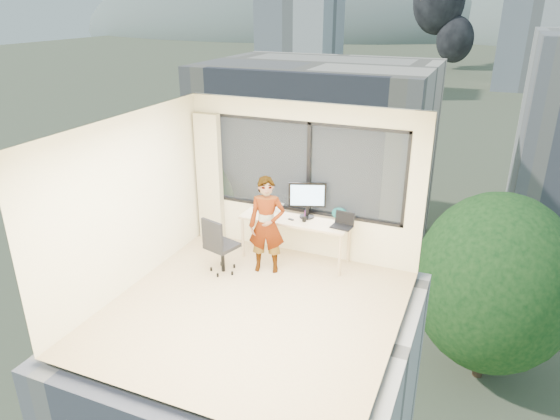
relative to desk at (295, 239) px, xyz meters
The scene contains 24 objects.
floor 1.70m from the desk, 90.00° to the right, with size 4.00×4.00×0.01m, color #CBBA84.
ceiling 2.78m from the desk, 90.00° to the right, with size 4.00×4.00×0.01m, color white.
wall_front 3.78m from the desk, 90.00° to the right, with size 4.00×0.01×2.60m, color #F1E7BA.
wall_left 2.76m from the desk, 140.31° to the right, with size 0.01×4.00×2.60m, color #F1E7BA.
wall_right 2.76m from the desk, 39.69° to the right, with size 0.01×4.00×2.60m, color #F1E7BA.
window_wall 1.20m from the desk, 81.63° to the left, with size 3.30×0.16×1.55m, color black, non-canonical shape.
curtain 1.90m from the desk, behind, with size 0.45×0.14×2.30m, color beige.
desk is the anchor object (origin of this frame).
chair 1.25m from the desk, 137.67° to the right, with size 0.50×0.50×0.97m, color black, non-canonical shape.
person 0.72m from the desk, 118.74° to the right, with size 0.58×0.38×1.58m, color #2D2D33.
monitor 0.71m from the desk, 38.08° to the left, with size 0.61×0.13×0.61m, color black, non-canonical shape.
game_console 0.70m from the desk, 153.42° to the left, with size 0.30×0.25×0.07m, color white.
laptop 0.93m from the desk, ahead, with size 0.32×0.34×0.21m, color black, non-canonical shape.
cellphone 0.39m from the desk, 121.84° to the right, with size 0.10×0.05×0.01m, color black.
pen_cup 0.46m from the desk, 18.11° to the right, with size 0.07×0.07×0.09m, color black.
handbag 0.86m from the desk, 19.77° to the left, with size 0.26×0.13×0.20m, color #0D4B4E.
exterior_ground 119.21m from the desk, 90.00° to the left, with size 400.00×400.00×0.04m, color #515B3D.
near_bldg_a 30.64m from the desk, 107.62° to the left, with size 16.00×12.00×14.00m, color beige.
far_tower_a 99.69m from the desk, 110.55° to the left, with size 14.00×14.00×28.00m, color silver.
far_tower_b 118.61m from the desk, 86.13° to the left, with size 13.00×13.00×30.00m, color silver.
far_tower_d 160.05m from the desk, 112.02° to the left, with size 16.00×14.00×22.00m, color silver.
hill_a 340.51m from the desk, 110.65° to the left, with size 288.00×216.00×90.00m, color slate.
tree_a 27.88m from the desk, 128.19° to the left, with size 7.00×7.00×8.00m, color #164419, non-canonical shape.
tree_b 19.51m from the desk, 76.24° to the left, with size 7.60×7.60×9.00m, color #164419, non-canonical shape.
Camera 1 is at (2.73, -5.50, 4.06)m, focal length 32.63 mm.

